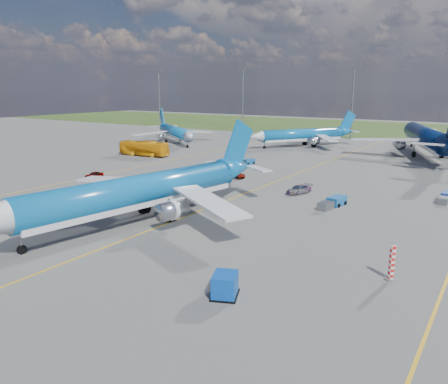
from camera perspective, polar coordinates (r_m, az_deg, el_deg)
The scene contains 17 objects.
ground at distance 46.22m, azimuth -15.22°, elevation -6.98°, with size 400.00×400.00×0.00m, color #555553.
grass_strip at distance 181.94m, azimuth 23.02°, elevation 7.42°, with size 400.00×80.00×0.01m, color #2D4719.
taxiway_lines at distance 66.75m, azimuth 2.88°, elevation -0.22°, with size 60.25×160.00×0.02m.
floodlight_masts at distance 140.16m, azimuth 24.41°, elevation 10.97°, with size 202.20×0.50×22.70m.
warning_post at distance 39.56m, azimuth 21.08°, elevation -8.62°, with size 0.50×0.50×3.00m, color red.
bg_jet_nw at distance 129.86m, azimuth -6.35°, elevation 6.39°, with size 26.59×34.90×9.14m, color #0C64A9, non-canonical shape.
bg_jet_nnw at distance 122.89m, azimuth 10.14°, elevation 5.87°, with size 26.96×35.38×9.27m, color #0C64A9, non-canonical shape.
bg_jet_n at distance 115.40m, azimuth 24.69°, elevation 4.37°, with size 37.09×48.68×12.75m, color #081943, non-canonical shape.
main_airliner at distance 53.62m, azimuth -10.99°, elevation -3.89°, with size 31.98×41.98×10.99m, color #0C64A9, non-canonical shape.
uld_container at distance 34.51m, azimuth 0.12°, elevation -12.05°, with size 1.80×2.25×1.80m, color #0B43A5.
apron_bus at distance 105.83m, azimuth -10.42°, elevation 5.62°, with size 2.95×12.61×3.51m, color orange.
service_car_a at distance 81.71m, azimuth -16.62°, elevation 2.17°, with size 1.35×3.35×1.14m, color #999999.
service_car_b at distance 78.37m, azimuth 1.38°, elevation 2.28°, with size 1.94×4.22×1.17m, color #999999.
service_car_c at distance 67.62m, azimuth 9.75°, elevation 0.34°, with size 1.83×4.51×1.31m, color #999999.
baggage_tug_w at distance 61.08m, azimuth 14.05°, elevation -1.34°, with size 2.39×5.76×1.25m.
baggage_tug_c at distance 92.01m, azimuth 2.81°, elevation 3.90°, with size 2.70×5.15×1.12m.
baggage_tug_e at distance 69.78m, azimuth 27.05°, elevation -0.64°, with size 1.81×5.25×1.16m.
Camera 1 is at (33.04, -28.22, 15.75)m, focal length 35.00 mm.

